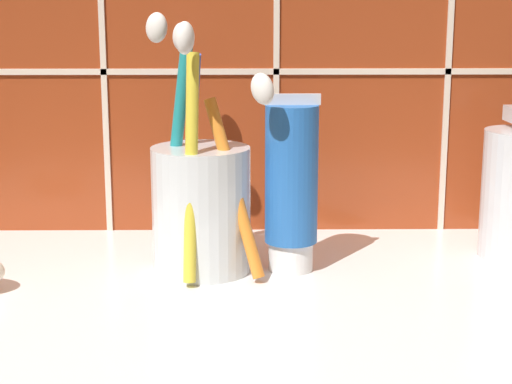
% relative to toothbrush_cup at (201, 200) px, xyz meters
% --- Properties ---
extents(sink_counter, '(0.58, 0.32, 0.02)m').
position_rel_toothbrush_cup_xyz_m(sink_counter, '(0.05, -0.04, -0.06)').
color(sink_counter, white).
rests_on(sink_counter, ground).
extents(tile_wall_backsplash, '(0.68, 0.02, 0.42)m').
position_rel_toothbrush_cup_xyz_m(tile_wall_backsplash, '(0.05, 0.12, 0.14)').
color(tile_wall_backsplash, '#933819').
rests_on(tile_wall_backsplash, ground).
extents(toothbrush_cup, '(0.10, 0.12, 0.19)m').
position_rel_toothbrush_cup_xyz_m(toothbrush_cup, '(0.00, 0.00, 0.00)').
color(toothbrush_cup, silver).
rests_on(toothbrush_cup, sink_counter).
extents(toothpaste_tube, '(0.04, 0.04, 0.13)m').
position_rel_toothbrush_cup_xyz_m(toothpaste_tube, '(0.07, -0.00, 0.01)').
color(toothpaste_tube, white).
rests_on(toothpaste_tube, sink_counter).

